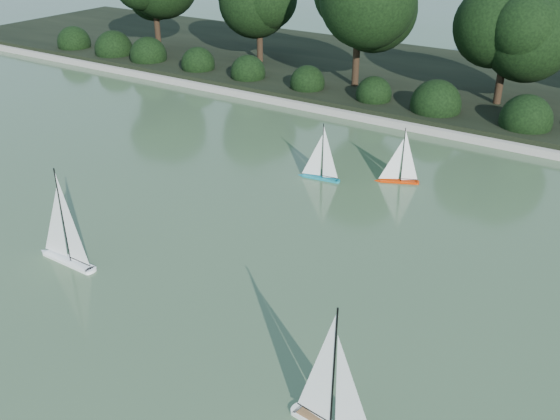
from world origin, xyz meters
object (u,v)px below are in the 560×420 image
sailboat_white_a (62,246)px  sailboat_teal (318,169)px  sailboat_orange (396,173)px  sailboat_white_b (342,419)px

sailboat_white_a → sailboat_teal: bearing=70.4°
sailboat_orange → sailboat_teal: bearing=-153.6°
sailboat_white_a → sailboat_teal: 5.40m
sailboat_teal → sailboat_white_a: bearing=-109.6°
sailboat_white_a → sailboat_teal: size_ratio=1.36×
sailboat_white_b → sailboat_orange: sailboat_white_b is taller
sailboat_white_b → sailboat_teal: bearing=122.0°
sailboat_orange → sailboat_white_b: bearing=-71.3°
sailboat_orange → sailboat_teal: sailboat_teal is taller
sailboat_white_b → sailboat_orange: (-2.25, 6.64, -0.07)m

